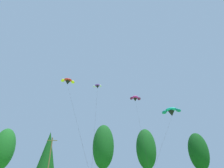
{
  "coord_description": "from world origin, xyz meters",
  "views": [
    {
      "loc": [
        -4.81,
        1.75,
        2.0
      ],
      "look_at": [
        -1.52,
        25.9,
        14.45
      ],
      "focal_mm": 28.46,
      "sensor_mm": 36.0,
      "label": 1
    }
  ],
  "objects_px": {
    "parafoil_kite_mid_teal": "(171,111)",
    "parafoil_kite_far_purple": "(97,86)",
    "utility_pole": "(49,159)",
    "parafoil_kite_high_red_yellow": "(68,81)",
    "parafoil_kite_low_magenta": "(135,99)"
  },
  "relations": [
    {
      "from": "parafoil_kite_mid_teal",
      "to": "parafoil_kite_far_purple",
      "type": "xyz_separation_m",
      "value": [
        -14.86,
        7.34,
        8.34
      ]
    },
    {
      "from": "utility_pole",
      "to": "parafoil_kite_far_purple",
      "type": "distance_m",
      "value": 19.42
    },
    {
      "from": "parafoil_kite_high_red_yellow",
      "to": "parafoil_kite_low_magenta",
      "type": "distance_m",
      "value": 17.19
    },
    {
      "from": "parafoil_kite_low_magenta",
      "to": "parafoil_kite_high_red_yellow",
      "type": "bearing_deg",
      "value": 169.26
    },
    {
      "from": "parafoil_kite_far_purple",
      "to": "parafoil_kite_low_magenta",
      "type": "height_order",
      "value": "parafoil_kite_far_purple"
    },
    {
      "from": "parafoil_kite_far_purple",
      "to": "parafoil_kite_low_magenta",
      "type": "relative_size",
      "value": 1.29
    },
    {
      "from": "utility_pole",
      "to": "parafoil_kite_high_red_yellow",
      "type": "distance_m",
      "value": 17.98
    },
    {
      "from": "parafoil_kite_high_red_yellow",
      "to": "parafoil_kite_low_magenta",
      "type": "xyz_separation_m",
      "value": [
        16.16,
        -3.07,
        -4.98
      ]
    },
    {
      "from": "parafoil_kite_high_red_yellow",
      "to": "parafoil_kite_low_magenta",
      "type": "relative_size",
      "value": 1.31
    },
    {
      "from": "utility_pole",
      "to": "parafoil_kite_mid_teal",
      "type": "height_order",
      "value": "parafoil_kite_mid_teal"
    },
    {
      "from": "parafoil_kite_mid_teal",
      "to": "parafoil_kite_low_magenta",
      "type": "bearing_deg",
      "value": 143.98
    },
    {
      "from": "utility_pole",
      "to": "parafoil_kite_high_red_yellow",
      "type": "height_order",
      "value": "parafoil_kite_high_red_yellow"
    },
    {
      "from": "utility_pole",
      "to": "parafoil_kite_far_purple",
      "type": "xyz_separation_m",
      "value": [
        9.44,
        -2.24,
        16.82
      ]
    },
    {
      "from": "parafoil_kite_high_red_yellow",
      "to": "parafoil_kite_far_purple",
      "type": "distance_m",
      "value": 7.47
    },
    {
      "from": "parafoil_kite_far_purple",
      "to": "parafoil_kite_mid_teal",
      "type": "bearing_deg",
      "value": -26.3
    }
  ]
}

